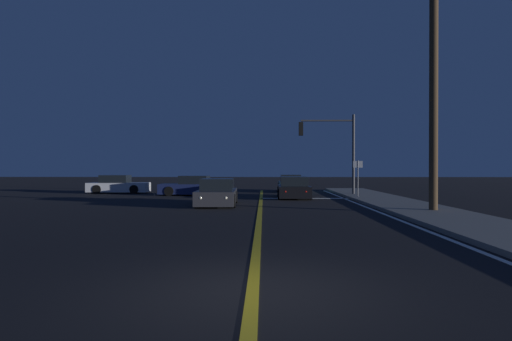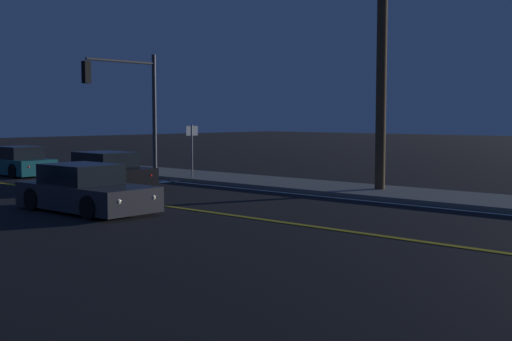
{
  "view_description": "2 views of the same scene",
  "coord_description": "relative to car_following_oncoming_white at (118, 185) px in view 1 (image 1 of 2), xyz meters",
  "views": [
    {
      "loc": [
        0.17,
        -6.84,
        1.93
      ],
      "look_at": [
        -0.25,
        16.69,
        1.75
      ],
      "focal_mm": 31.04,
      "sensor_mm": 36.0,
      "label": 1
    },
    {
      "loc": [
        -12.79,
        -0.51,
        2.68
      ],
      "look_at": [
        -0.65,
        10.44,
        1.35
      ],
      "focal_mm": 46.36,
      "sensor_mm": 36.0,
      "label": 2
    }
  ],
  "objects": [
    {
      "name": "stop_bar",
      "position": [
        13.34,
        -5.35,
        -0.58
      ],
      "size": [
        5.35,
        0.5,
        0.01
      ],
      "primitive_type": "cube",
      "color": "white",
      "rests_on": "ground"
    },
    {
      "name": "utility_pole_right",
      "position": [
        17.91,
        -14.05,
        4.89
      ],
      "size": [
        1.86,
        0.35,
        10.63
      ],
      "color": "#4C3823",
      "rests_on": "ground"
    },
    {
      "name": "lane_line_center",
      "position": [
        10.66,
        -14.81,
        -0.58
      ],
      "size": [
        0.2,
        37.24,
        0.01
      ],
      "primitive_type": "cube",
      "color": "gold",
      "rests_on": "ground"
    },
    {
      "name": "street_sign_corner",
      "position": [
        16.51,
        -5.85,
        1.0
      ],
      "size": [
        0.56,
        0.13,
        2.35
      ],
      "color": "slate",
      "rests_on": "ground"
    },
    {
      "name": "car_following_oncoming_white",
      "position": [
        0.0,
        0.0,
        0.0
      ],
      "size": [
        4.43,
        1.91,
        1.34
      ],
      "rotation": [
        0.0,
        0.0,
        -1.55
      ],
      "color": "silver",
      "rests_on": "ground"
    },
    {
      "name": "car_mid_block_teal",
      "position": [
        12.9,
        2.03,
        -0.0
      ],
      "size": [
        1.87,
        4.21,
        1.34
      ],
      "rotation": [
        0.0,
        0.0,
        -0.0
      ],
      "color": "#195960",
      "rests_on": "ground"
    },
    {
      "name": "sidewalk_right",
      "position": [
        17.61,
        -14.81,
        -0.51
      ],
      "size": [
        3.2,
        39.43,
        0.15
      ],
      "primitive_type": "cube",
      "color": "slate",
      "rests_on": "ground"
    },
    {
      "name": "lane_line_edge_right",
      "position": [
        15.76,
        -14.81,
        -0.58
      ],
      "size": [
        0.16,
        37.24,
        0.01
      ],
      "primitive_type": "cube",
      "color": "white",
      "rests_on": "ground"
    },
    {
      "name": "traffic_signal_near_right",
      "position": [
        15.45,
        -3.05,
        3.04
      ],
      "size": [
        3.73,
        0.28,
        5.44
      ],
      "rotation": [
        0.0,
        0.0,
        3.14
      ],
      "color": "#38383D",
      "rests_on": "ground"
    },
    {
      "name": "car_side_waiting_black",
      "position": [
        12.71,
        -4.89,
        0.0
      ],
      "size": [
        2.05,
        4.75,
        1.34
      ],
      "rotation": [
        0.0,
        0.0,
        -0.02
      ],
      "color": "black",
      "rests_on": "ground"
    },
    {
      "name": "car_far_approaching_charcoal",
      "position": [
        8.45,
        -10.19,
        0.0
      ],
      "size": [
        2.07,
        4.5,
        1.34
      ],
      "rotation": [
        0.0,
        0.0,
        3.17
      ],
      "color": "#2D2D33",
      "rests_on": "ground"
    },
    {
      "name": "ground_plane",
      "position": [
        10.66,
        -25.76,
        -0.58
      ],
      "size": [
        160.0,
        160.0,
        0.0
      ],
      "primitive_type": "plane",
      "color": "black"
    },
    {
      "name": "car_lead_oncoming_navy",
      "position": [
        5.88,
        -2.41,
        -0.0
      ],
      "size": [
        4.27,
        2.03,
        1.34
      ],
      "rotation": [
        0.0,
        0.0,
        1.52
      ],
      "color": "navy",
      "rests_on": "ground"
    }
  ]
}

